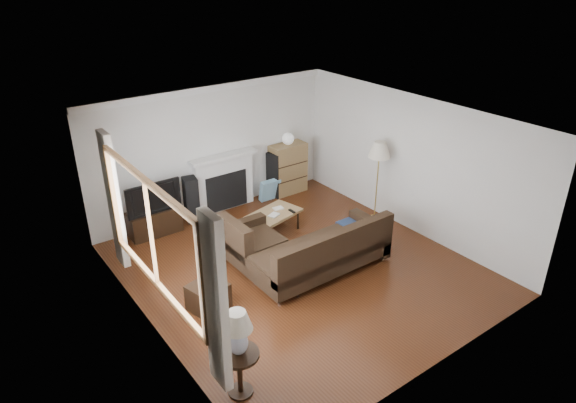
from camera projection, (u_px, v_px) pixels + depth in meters
room at (300, 200)px, 7.85m from camera, size 5.10×5.60×2.54m
window at (151, 234)px, 6.27m from camera, size 0.12×2.74×1.54m
curtain_near at (216, 304)px, 5.26m from camera, size 0.10×0.35×2.10m
curtain_far at (114, 201)px, 7.47m from camera, size 0.10×0.35×2.10m
fireplace at (224, 182)px, 10.14m from camera, size 1.40×0.26×1.15m
tv_stand at (154, 222)px, 9.36m from camera, size 0.94×0.42×0.47m
television at (151, 196)px, 9.13m from camera, size 1.00×0.13×0.58m
speaker_left at (191, 200)px, 9.72m from camera, size 0.30×0.34×0.89m
speaker_right at (276, 174)px, 10.73m from camera, size 0.35×0.38×0.97m
bookshelf at (288, 169)px, 10.87m from camera, size 0.79×0.37×1.08m
globe_lamp at (288, 139)px, 10.58m from camera, size 0.25×0.25×0.25m
sectional_sofa at (321, 249)px, 8.16m from camera, size 2.51×1.83×0.81m
coffee_table at (272, 224)px, 9.32m from camera, size 1.20×0.83×0.43m
footstool at (208, 297)px, 7.36m from camera, size 0.59×0.59×0.41m
floor_lamp at (377, 182)px, 9.58m from camera, size 0.53×0.53×1.59m
side_table at (240, 373)px, 5.90m from camera, size 0.48×0.48×0.59m
table_lamp at (238, 333)px, 5.64m from camera, size 0.35×0.35×0.56m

